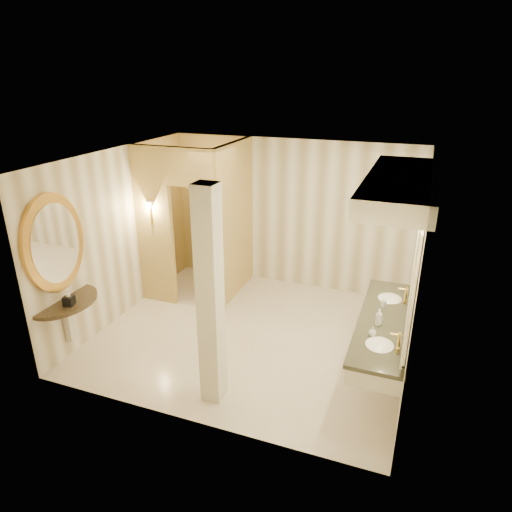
{
  "coord_description": "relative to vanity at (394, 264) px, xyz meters",
  "views": [
    {
      "loc": [
        2.18,
        -5.65,
        3.77
      ],
      "look_at": [
        -0.01,
        0.2,
        1.22
      ],
      "focal_mm": 32.0,
      "sensor_mm": 36.0,
      "label": 1
    }
  ],
  "objects": [
    {
      "name": "wall_left",
      "position": [
        -4.23,
        0.4,
        -0.28
      ],
      "size": [
        0.02,
        4.0,
        2.7
      ],
      "primitive_type": "cube",
      "color": "white",
      "rests_on": "floor"
    },
    {
      "name": "wall_right",
      "position": [
        0.27,
        0.4,
        -0.28
      ],
      "size": [
        0.02,
        4.0,
        2.7
      ],
      "primitive_type": "cube",
      "color": "white",
      "rests_on": "floor"
    },
    {
      "name": "soap_bottle_b",
      "position": [
        -0.13,
        -0.45,
        -0.7
      ],
      "size": [
        0.12,
        0.12,
        0.11
      ],
      "primitive_type": "imported",
      "rotation": [
        0.0,
        0.0,
        -0.39
      ],
      "color": "silver",
      "rests_on": "vanity"
    },
    {
      "name": "floor",
      "position": [
        -1.98,
        0.4,
        -1.63
      ],
      "size": [
        4.5,
        4.5,
        0.0
      ],
      "primitive_type": "plane",
      "color": "silver",
      "rests_on": "ground"
    },
    {
      "name": "pillar",
      "position": [
        -1.91,
        -1.1,
        -0.28
      ],
      "size": [
        0.25,
        0.25,
        2.7
      ],
      "primitive_type": "cube",
      "color": "silver",
      "rests_on": "floor"
    },
    {
      "name": "wall_back",
      "position": [
        -1.98,
        2.4,
        -0.28
      ],
      "size": [
        4.5,
        0.02,
        2.7
      ],
      "primitive_type": "cube",
      "color": "white",
      "rests_on": "floor"
    },
    {
      "name": "console_shelf",
      "position": [
        -4.19,
        -1.0,
        -0.28
      ],
      "size": [
        1.03,
        1.03,
        1.96
      ],
      "color": "black",
      "rests_on": "floor"
    },
    {
      "name": "toilet",
      "position": [
        -3.08,
        2.15,
        -1.28
      ],
      "size": [
        0.5,
        0.73,
        0.69
      ],
      "primitive_type": "imported",
      "rotation": [
        0.0,
        0.0,
        3.31
      ],
      "color": "white",
      "rests_on": "floor"
    },
    {
      "name": "wall_sconce",
      "position": [
        -3.9,
        0.83,
        0.1
      ],
      "size": [
        0.14,
        0.14,
        0.42
      ],
      "color": "gold",
      "rests_on": "toilet_closet"
    },
    {
      "name": "toilet_closet",
      "position": [
        -3.11,
        1.36,
        -0.24
      ],
      "size": [
        1.5,
        1.55,
        2.7
      ],
      "color": "tan",
      "rests_on": "floor"
    },
    {
      "name": "tissue_box",
      "position": [
        -4.01,
        -1.08,
        -0.69
      ],
      "size": [
        0.15,
        0.15,
        0.13
      ],
      "primitive_type": "cube",
      "rotation": [
        0.0,
        0.0,
        0.22
      ],
      "color": "black",
      "rests_on": "console_shelf"
    },
    {
      "name": "soap_bottle_c",
      "position": [
        -0.1,
        -0.17,
        -0.64
      ],
      "size": [
        0.09,
        0.09,
        0.22
      ],
      "primitive_type": "imported",
      "rotation": [
        0.0,
        0.0,
        -0.07
      ],
      "color": "#C6B28C",
      "rests_on": "vanity"
    },
    {
      "name": "vanity",
      "position": [
        0.0,
        0.0,
        0.0
      ],
      "size": [
        0.75,
        2.46,
        2.09
      ],
      "color": "silver",
      "rests_on": "floor"
    },
    {
      "name": "wall_front",
      "position": [
        -1.98,
        -1.6,
        -0.28
      ],
      "size": [
        4.5,
        0.02,
        2.7
      ],
      "primitive_type": "cube",
      "color": "white",
      "rests_on": "floor"
    },
    {
      "name": "ceiling",
      "position": [
        -1.98,
        0.4,
        1.07
      ],
      "size": [
        4.5,
        4.5,
        0.0
      ],
      "primitive_type": "plane",
      "rotation": [
        3.14,
        0.0,
        0.0
      ],
      "color": "white",
      "rests_on": "wall_back"
    },
    {
      "name": "soap_bottle_a",
      "position": [
        -0.09,
        0.33,
        -0.69
      ],
      "size": [
        0.07,
        0.07,
        0.12
      ],
      "primitive_type": "imported",
      "rotation": [
        0.0,
        0.0,
        -0.31
      ],
      "color": "beige",
      "rests_on": "vanity"
    }
  ]
}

